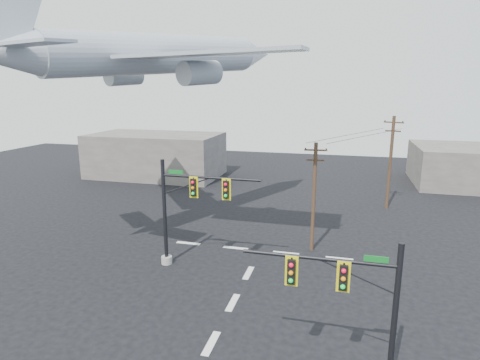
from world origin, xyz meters
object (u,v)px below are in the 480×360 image
(utility_pole_a, at_px, (314,195))
(airliner, at_px, (161,55))
(signal_mast_near, at_px, (360,314))
(signal_mast_far, at_px, (184,211))
(utility_pole_b, at_px, (390,161))

(utility_pole_a, xyz_separation_m, airliner, (-12.09, -0.07, 10.41))
(signal_mast_near, distance_m, airliner, 23.78)
(signal_mast_near, relative_size, utility_pole_a, 0.80)
(signal_mast_far, xyz_separation_m, utility_pole_a, (8.44, 5.17, 0.33))
(signal_mast_near, height_order, utility_pole_a, utility_pole_a)
(signal_mast_near, bearing_deg, airliner, 135.83)
(signal_mast_far, distance_m, utility_pole_b, 23.87)
(signal_mast_near, distance_m, signal_mast_far, 14.85)
(signal_mast_near, relative_size, airliner, 0.26)
(signal_mast_near, xyz_separation_m, signal_mast_far, (-11.39, 9.51, 0.48))
(signal_mast_far, bearing_deg, airliner, 125.57)
(signal_mast_near, xyz_separation_m, utility_pole_b, (3.75, 27.93, 1.43))
(signal_mast_near, bearing_deg, signal_mast_far, 140.15)
(utility_pole_b, bearing_deg, signal_mast_near, -76.70)
(signal_mast_near, xyz_separation_m, utility_pole_a, (-2.96, 14.68, 0.81))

